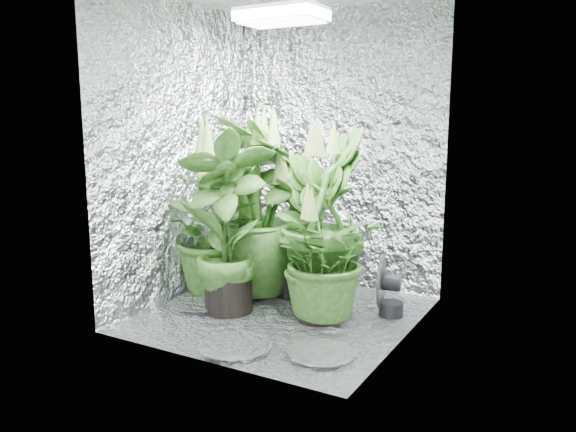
% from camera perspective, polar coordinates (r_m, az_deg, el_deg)
% --- Properties ---
extents(ground, '(1.60, 1.60, 0.00)m').
position_cam_1_polar(ground, '(3.64, -0.61, -9.94)').
color(ground, silver).
rests_on(ground, ground).
extents(walls, '(1.62, 1.62, 2.00)m').
position_cam_1_polar(walls, '(3.43, -0.64, 5.96)').
color(walls, silver).
rests_on(walls, ground).
extents(grow_lamp, '(0.50, 0.30, 0.22)m').
position_cam_1_polar(grow_lamp, '(3.47, -0.66, 19.71)').
color(grow_lamp, gray).
rests_on(grow_lamp, ceiling).
extents(plant_a, '(0.78, 0.78, 0.94)m').
position_cam_1_polar(plant_a, '(3.90, -7.13, -1.88)').
color(plant_a, black).
rests_on(plant_a, ground).
extents(plant_b, '(0.67, 0.67, 1.05)m').
position_cam_1_polar(plant_b, '(3.90, 0.56, -1.21)').
color(plant_b, black).
rests_on(plant_b, ground).
extents(plant_c, '(0.70, 0.70, 1.26)m').
position_cam_1_polar(plant_c, '(3.63, 3.70, -0.41)').
color(plant_c, black).
rests_on(plant_c, ground).
extents(plant_d, '(0.90, 0.90, 1.33)m').
position_cam_1_polar(plant_d, '(3.90, -3.29, 0.89)').
color(plant_d, black).
rests_on(plant_d, ground).
extents(plant_e, '(0.77, 0.77, 0.86)m').
position_cam_1_polar(plant_e, '(3.43, 3.16, -4.19)').
color(plant_e, black).
rests_on(plant_e, ground).
extents(plant_f, '(0.86, 0.86, 1.26)m').
position_cam_1_polar(plant_f, '(3.56, -6.19, -0.67)').
color(plant_f, black).
rests_on(plant_f, ground).
extents(circulation_fan, '(0.18, 0.34, 0.39)m').
position_cam_1_polar(circulation_fan, '(3.63, 9.97, -7.40)').
color(circulation_fan, black).
rests_on(circulation_fan, ground).
extents(plant_label, '(0.05, 0.04, 0.07)m').
position_cam_1_polar(plant_label, '(3.56, -5.54, -5.36)').
color(plant_label, white).
rests_on(plant_label, plant_f).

